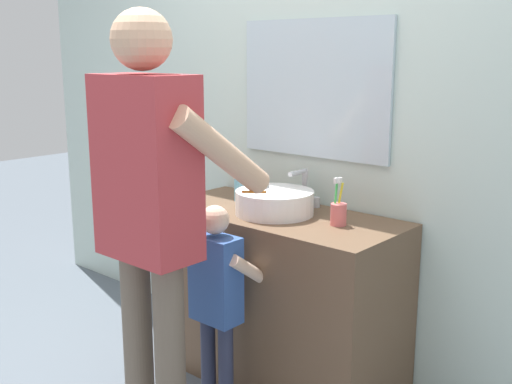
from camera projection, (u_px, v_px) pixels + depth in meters
The scene contains 8 objects.
back_wall at pixel (320, 97), 3.01m from camera, with size 4.40×0.10×2.70m.
vanity_cabinet at pixel (277, 297), 2.98m from camera, with size 1.20×0.54×0.83m, color brown.
sink_basin at pixel (275, 202), 2.86m from camera, with size 0.36×0.36×0.11m.
faucet at pixel (303, 189), 3.02m from camera, with size 0.18×0.14×0.18m.
toothbrush_cup at pixel (338, 213), 2.68m from camera, with size 0.07×0.07×0.21m.
soap_bottle at pixel (240, 188), 3.11m from camera, with size 0.06×0.06×0.16m.
child_toddler at pixel (217, 291), 2.65m from camera, with size 0.29×0.29×0.94m.
adult_parent at pixel (151, 195), 2.35m from camera, with size 0.53×0.56×1.72m.
Camera 1 is at (1.77, -1.87, 1.56)m, focal length 43.56 mm.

